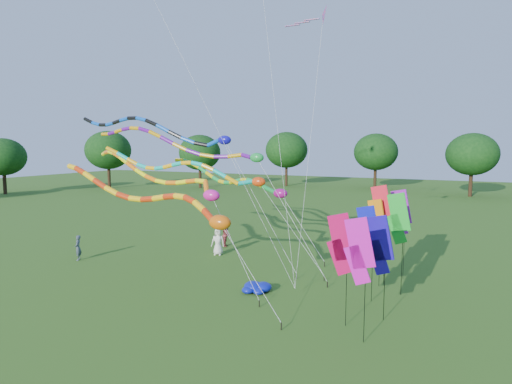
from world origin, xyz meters
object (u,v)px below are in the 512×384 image
at_px(tube_kite_orange, 162,176).
at_px(blue_nylon_heap, 257,287).
at_px(tube_kite_red, 160,200).
at_px(person_c, 227,235).
at_px(person_a, 218,242).
at_px(person_b, 78,248).

distance_m(tube_kite_orange, blue_nylon_heap, 8.35).
bearing_deg(tube_kite_red, person_c, 112.75).
distance_m(person_a, person_b, 8.67).
distance_m(tube_kite_red, person_c, 10.49).
relative_size(tube_kite_orange, person_c, 8.82).
bearing_deg(blue_nylon_heap, tube_kite_orange, 170.29).
bearing_deg(tube_kite_orange, person_b, -150.92).
bearing_deg(person_a, blue_nylon_heap, -60.15).
height_order(person_a, person_c, person_a).
bearing_deg(person_a, tube_kite_orange, -121.73).
xyz_separation_m(tube_kite_red, person_c, (-1.78, 9.66, -3.69)).
xyz_separation_m(person_a, person_c, (-0.66, 2.38, -0.06)).
height_order(tube_kite_orange, person_c, tube_kite_orange).
xyz_separation_m(tube_kite_orange, person_a, (1.19, 4.07, -4.53)).
xyz_separation_m(tube_kite_red, blue_nylon_heap, (4.11, 2.11, -4.33)).
xyz_separation_m(person_a, person_b, (-7.22, -4.80, -0.09)).
bearing_deg(person_b, tube_kite_orange, 59.94).
height_order(tube_kite_red, tube_kite_orange, tube_kite_orange).
relative_size(tube_kite_orange, person_b, 9.20).
relative_size(blue_nylon_heap, person_a, 0.66).
bearing_deg(person_a, person_b, -161.83).
height_order(tube_kite_orange, person_a, tube_kite_orange).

